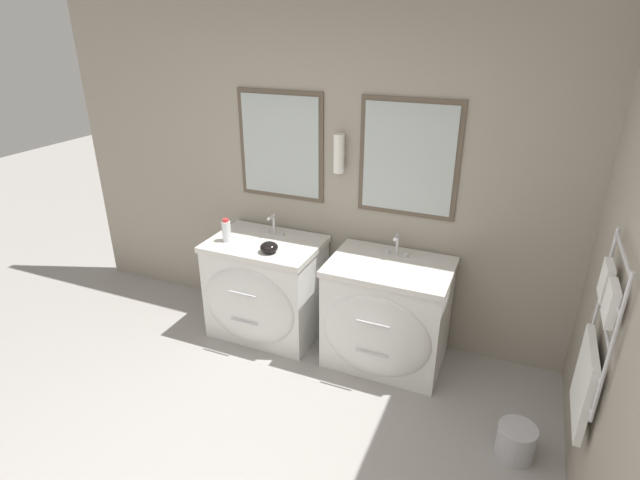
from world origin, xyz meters
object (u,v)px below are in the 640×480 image
Objects in this scene: vanity_right at (386,315)px; amenity_bowl at (269,247)px; toiletry_bottle at (226,231)px; vanity_left at (264,288)px; waste_bin at (516,441)px.

amenity_bowl is (-0.89, -0.12, 0.44)m from vanity_right.
toiletry_bottle is 1.38× the size of amenity_bowl.
toiletry_bottle is (-0.28, -0.06, 0.49)m from vanity_left.
vanity_left is 6.49× the size of amenity_bowl.
vanity_right is at bearing 149.88° from waste_bin.
vanity_right is at bearing 0.00° from vanity_left.
vanity_left is 0.48m from amenity_bowl.
vanity_right is 1.00m from amenity_bowl.
amenity_bowl is at bearing -172.39° from vanity_right.
amenity_bowl is at bearing -7.86° from toiletry_bottle.
waste_bin is at bearing -12.55° from toiletry_bottle.
toiletry_bottle reaches higher than vanity_left.
vanity_left is at bearing 164.09° from waste_bin.
toiletry_bottle reaches higher than vanity_right.
amenity_bowl reaches higher than vanity_left.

